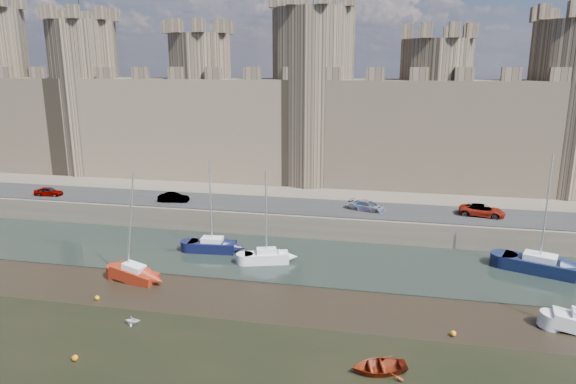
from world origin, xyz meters
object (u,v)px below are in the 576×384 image
car_2 (367,206)px  sailboat_4 (134,273)px  car_1 (174,198)px  car_3 (482,211)px  sailboat_3 (539,264)px  car_0 (49,192)px  sailboat_2 (267,256)px  sailboat_1 (212,245)px

car_2 → sailboat_4: bearing=148.7°
car_1 → car_3: bearing=-95.4°
sailboat_3 → car_3: bearing=134.5°
car_0 → sailboat_2: size_ratio=0.38×
car_2 → sailboat_1: bearing=138.5°
sailboat_2 → car_3: bearing=11.5°
car_0 → sailboat_4: (20.10, -16.28, -2.35)m
car_0 → car_2: size_ratio=0.84×
car_0 → car_1: (16.41, 0.43, 0.01)m
car_0 → car_2: (39.13, 1.41, 0.01)m
car_0 → car_1: size_ratio=0.95×
car_0 → sailboat_2: (30.38, -9.93, -2.34)m
car_0 → car_3: size_ratio=0.72×
car_1 → car_3: car_3 is taller
car_1 → sailboat_2: bearing=-134.2°
car_0 → sailboat_2: sailboat_2 is taller
sailboat_1 → car_0: bearing=156.9°
sailboat_2 → sailboat_3: bearing=-11.2°
car_2 → sailboat_1: 17.79m
car_2 → sailboat_1: sailboat_1 is taller
car_0 → car_3: (51.30, 1.83, 0.08)m
sailboat_2 → sailboat_3: size_ratio=0.83×
car_0 → car_3: car_3 is taller
sailboat_1 → car_1: bearing=128.0°
car_0 → car_1: bearing=-94.5°
car_0 → sailboat_4: bearing=-135.1°
sailboat_1 → sailboat_3: size_ratio=0.88×
car_1 → sailboat_1: bearing=-145.0°
car_0 → sailboat_3: sailboat_3 is taller
car_2 → sailboat_2: sailboat_2 is taller
car_0 → sailboat_1: bearing=-114.6°
car_1 → sailboat_2: sailboat_2 is taller
car_1 → sailboat_4: sailboat_4 is taller
car_3 → sailboat_4: bearing=130.7°
car_3 → car_0: bearing=102.6°
car_1 → car_3: size_ratio=0.76×
sailboat_4 → sailboat_3: bearing=26.3°
car_1 → sailboat_3: size_ratio=0.33×
car_3 → sailboat_1: sailboat_1 is taller
car_1 → sailboat_4: bearing=-175.2°
car_2 → sailboat_4: (-19.03, -17.68, -2.36)m
sailboat_4 → car_3: bearing=41.6°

